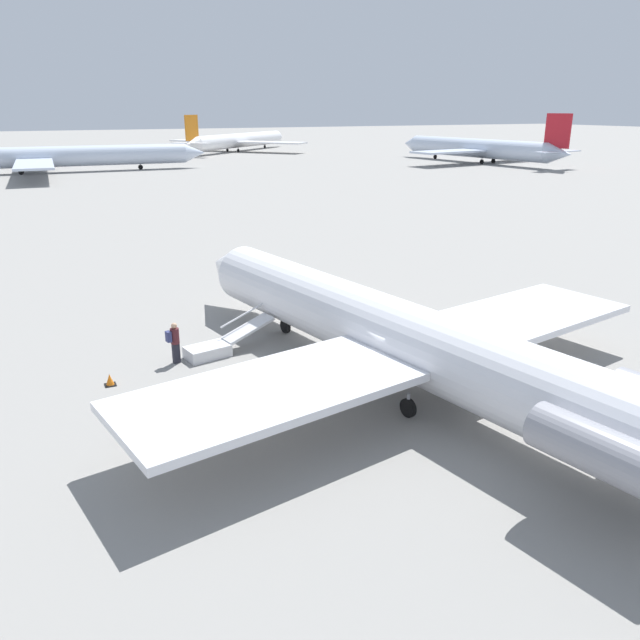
% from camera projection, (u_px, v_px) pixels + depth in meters
% --- Properties ---
extents(ground_plane, '(600.00, 600.00, 0.00)m').
position_uv_depth(ground_plane, '(390.00, 385.00, 23.70)').
color(ground_plane, gray).
extents(airplane_main, '(28.78, 21.87, 7.08)m').
position_uv_depth(airplane_main, '(410.00, 340.00, 22.29)').
color(airplane_main, silver).
rests_on(airplane_main, ground).
extents(airplane_far_left, '(39.89, 51.26, 8.47)m').
position_uv_depth(airplane_far_left, '(43.00, 157.00, 99.48)').
color(airplane_far_left, silver).
rests_on(airplane_far_left, ground).
extents(airplane_far_center, '(33.47, 37.08, 8.54)m').
position_uv_depth(airplane_far_center, '(239.00, 140.00, 148.95)').
color(airplane_far_center, white).
rests_on(airplane_far_center, ground).
extents(airplane_taxiing_distant, '(41.32, 31.61, 9.09)m').
position_uv_depth(airplane_taxiing_distant, '(479.00, 148.00, 117.75)').
color(airplane_taxiing_distant, silver).
rests_on(airplane_taxiing_distant, ground).
extents(boarding_stairs, '(1.75, 4.13, 1.74)m').
position_uv_depth(boarding_stairs, '(216.00, 346.00, 26.52)').
color(boarding_stairs, silver).
rests_on(boarding_stairs, ground).
extents(passenger, '(0.38, 0.56, 1.74)m').
position_uv_depth(passenger, '(174.00, 340.00, 25.48)').
color(passenger, '#23232D').
rests_on(passenger, ground).
extents(traffic_cone_near_stairs, '(0.42, 0.42, 0.46)m').
position_uv_depth(traffic_cone_near_stairs, '(110.00, 380.00, 23.66)').
color(traffic_cone_near_stairs, black).
rests_on(traffic_cone_near_stairs, ground).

